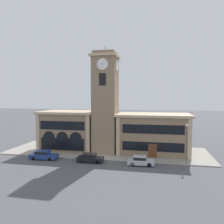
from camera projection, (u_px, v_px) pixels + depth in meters
ground_plane at (98, 160)px, 37.57m from camera, size 300.00×300.00×0.00m
sidewalk_kerb at (107, 151)px, 43.68m from camera, size 39.39×12.52×0.15m
clock_tower at (105, 103)px, 42.11m from camera, size 5.16×5.16×20.60m
town_hall_left_wing at (70, 130)px, 45.55m from camera, size 11.72×8.12×7.96m
town_hall_right_wing at (153, 133)px, 42.10m from camera, size 13.87×8.12×7.66m
parked_car_near at (43, 155)px, 38.15m from camera, size 4.87×2.09×1.52m
parked_car_mid at (90, 158)px, 36.43m from camera, size 4.45×2.00×1.45m
parked_car_far at (140, 161)px, 34.73m from camera, size 4.29×1.97×1.48m
street_lamp at (187, 138)px, 34.70m from camera, size 0.36×0.36×6.41m
fire_hydrant at (45, 154)px, 39.82m from camera, size 0.22×0.22×0.87m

